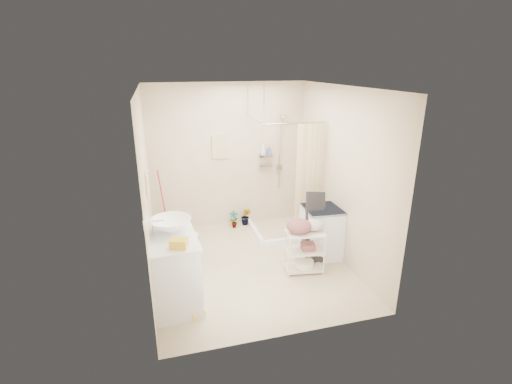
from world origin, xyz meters
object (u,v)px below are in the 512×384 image
Objects in this scene: toilet at (178,239)px; laundry_rack at (305,248)px; vanity at (173,268)px; washing_machine at (321,232)px.

laundry_rack is (1.75, -0.83, 0.03)m from toilet.
toilet is (0.12, 1.06, -0.12)m from vanity.
washing_machine is at bearing 10.71° from vanity.
vanity is 1.89m from laundry_rack.
washing_machine is (2.30, 0.60, -0.06)m from vanity.
vanity is at bearing -161.81° from washing_machine.
vanity reaches higher than laundry_rack.
washing_machine reaches higher than laundry_rack.
vanity is 1.53× the size of toilet.
laundry_rack reaches higher than toilet.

